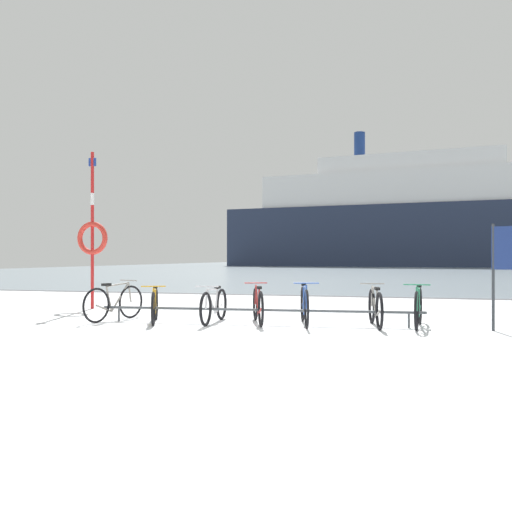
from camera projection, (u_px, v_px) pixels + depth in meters
The scene contains 12 objects.
ground at pixel (374, 269), 59.84m from camera, with size 80.00×132.00×0.08m.
bike_rack at pixel (257, 310), 10.10m from camera, with size 6.24×0.55×0.31m.
bicycle_0 at pixel (114, 302), 10.73m from camera, with size 0.57×1.60×0.81m.
bicycle_1 at pixel (155, 305), 10.39m from camera, with size 0.70×1.49×0.75m.
bicycle_2 at pixel (214, 306), 10.34m from camera, with size 0.46×1.69×0.75m.
bicycle_3 at pixel (258, 305), 10.24m from camera, with size 0.68×1.58×0.78m.
bicycle_4 at pixel (305, 305), 10.04m from camera, with size 0.56×1.71×0.83m.
bicycle_5 at pixel (375, 307), 9.78m from camera, with size 0.47×1.63×0.79m.
bicycle_6 at pixel (418, 307), 9.68m from camera, with size 0.46×1.71×0.82m.
info_sign at pixel (509, 259), 9.10m from camera, with size 0.54×0.18×1.87m.
rescue_post at pixel (92, 235), 13.19m from camera, with size 0.83×0.13×3.91m.
ferry_ship at pixel (415, 220), 71.20m from camera, with size 53.50×14.59×18.77m.
Camera 1 is at (2.31, -7.38, 1.29)m, focal length 37.10 mm.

